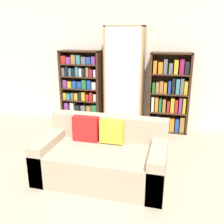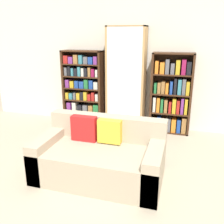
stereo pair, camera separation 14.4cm
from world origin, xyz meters
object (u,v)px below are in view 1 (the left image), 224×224
object	(u,v)px
bookshelf_left	(81,89)
wine_bottle	(137,139)
couch	(103,157)
display_cabinet	(124,79)
bookshelf_right	(170,95)

from	to	relation	value
bookshelf_left	wine_bottle	world-z (taller)	bookshelf_left
couch	display_cabinet	bearing A→B (deg)	93.28
display_cabinet	wine_bottle	xyz separation A→B (m)	(0.43, -0.94, -0.85)
couch	wine_bottle	bearing A→B (deg)	72.01
bookshelf_right	bookshelf_left	bearing A→B (deg)	179.99
couch	display_cabinet	xyz separation A→B (m)	(-0.11, 1.93, 0.73)
display_cabinet	bookshelf_right	bearing A→B (deg)	0.96
bookshelf_left	display_cabinet	bearing A→B (deg)	-0.95
bookshelf_left	display_cabinet	xyz separation A→B (m)	(0.93, -0.02, 0.25)
bookshelf_right	display_cabinet	bearing A→B (deg)	-179.04
bookshelf_left	wine_bottle	distance (m)	1.77
display_cabinet	bookshelf_right	world-z (taller)	display_cabinet
couch	bookshelf_left	size ratio (longest dim) A/B	1.08
bookshelf_right	wine_bottle	distance (m)	1.21
bookshelf_right	couch	bearing A→B (deg)	-112.20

